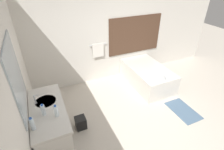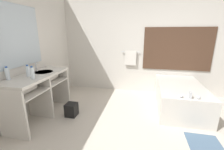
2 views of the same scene
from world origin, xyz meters
name	(u,v)px [view 1 (image 1 of 2)]	position (x,y,z in m)	size (l,w,h in m)	color
ground_plane	(147,125)	(0.00, 0.00, 0.00)	(16.00, 16.00, 0.00)	beige
wall_back_with_blinds	(108,35)	(0.03, 2.23, 1.34)	(7.40, 0.13, 2.70)	silver
wall_left_with_mirror	(18,106)	(-2.23, 0.01, 1.35)	(0.08, 7.40, 2.70)	silver
vanity_counter	(50,118)	(-1.89, 0.39, 0.65)	(0.59, 1.37, 0.90)	silver
sink_faucet	(35,100)	(-2.06, 0.58, 0.98)	(0.09, 0.04, 0.18)	silver
bathtub	(147,75)	(0.89, 1.38, 0.30)	(0.95, 1.62, 0.67)	silver
water_bottle_1	(56,111)	(-1.77, 0.12, 1.00)	(0.07, 0.07, 0.22)	white
water_bottle_2	(32,124)	(-2.13, -0.02, 1.00)	(0.07, 0.07, 0.23)	white
water_bottle_3	(43,110)	(-1.95, 0.24, 1.00)	(0.07, 0.07, 0.21)	white
waste_bin	(81,123)	(-1.33, 0.54, 0.13)	(0.22, 0.22, 0.26)	black
bath_mat	(183,110)	(1.05, 0.03, 0.01)	(0.48, 0.81, 0.02)	slate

